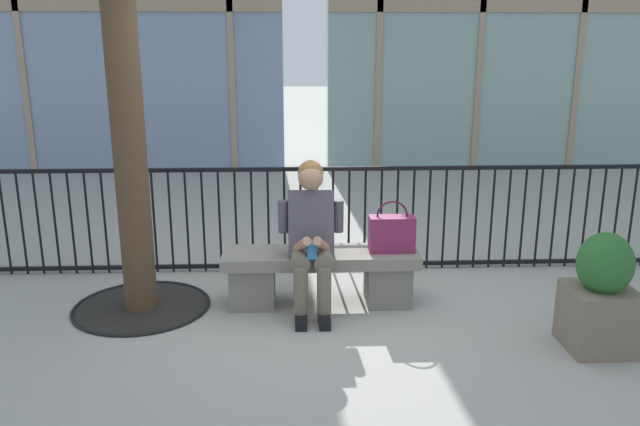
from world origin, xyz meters
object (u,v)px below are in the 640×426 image
at_px(planter, 601,296).
at_px(stone_bench, 321,272).
at_px(handbag_on_bench, 392,233).
at_px(seated_person_with_phone, 311,233).

bearing_deg(planter, stone_bench, 155.13).
bearing_deg(planter, handbag_on_bench, 146.68).
height_order(seated_person_with_phone, handbag_on_bench, seated_person_with_phone).
xyz_separation_m(handbag_on_bench, planter, (1.34, -0.88, -0.21)).
xyz_separation_m(stone_bench, handbag_on_bench, (0.58, -0.01, 0.33)).
bearing_deg(planter, seated_person_with_phone, 159.16).
height_order(handbag_on_bench, planter, handbag_on_bench).
height_order(stone_bench, handbag_on_bench, handbag_on_bench).
bearing_deg(seated_person_with_phone, stone_bench, 58.47).
bearing_deg(stone_bench, handbag_on_bench, -0.99).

